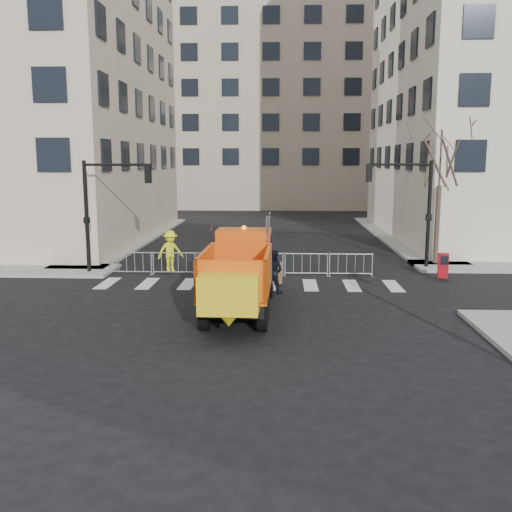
{
  "coord_description": "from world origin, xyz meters",
  "views": [
    {
      "loc": [
        1.22,
        -18.97,
        5.39
      ],
      "look_at": [
        0.25,
        2.5,
        1.78
      ],
      "focal_mm": 40.0,
      "sensor_mm": 36.0,
      "label": 1
    }
  ],
  "objects_px": {
    "cop_c": "(223,267)",
    "worker": "(170,251)",
    "plow_truck": "(240,272)",
    "newspaper_box": "(443,265)",
    "cop_a": "(219,267)",
    "cop_b": "(273,271)"
  },
  "relations": [
    {
      "from": "cop_a",
      "to": "cop_b",
      "type": "xyz_separation_m",
      "value": [
        2.35,
        -0.97,
        -0.0
      ]
    },
    {
      "from": "cop_a",
      "to": "newspaper_box",
      "type": "xyz_separation_m",
      "value": [
        10.01,
        1.78,
        -0.2
      ]
    },
    {
      "from": "cop_c",
      "to": "newspaper_box",
      "type": "bearing_deg",
      "value": 138.25
    },
    {
      "from": "cop_a",
      "to": "newspaper_box",
      "type": "height_order",
      "value": "cop_a"
    },
    {
      "from": "plow_truck",
      "to": "worker",
      "type": "relative_size",
      "value": 4.46
    },
    {
      "from": "plow_truck",
      "to": "cop_b",
      "type": "height_order",
      "value": "plow_truck"
    },
    {
      "from": "cop_b",
      "to": "cop_c",
      "type": "relative_size",
      "value": 1.1
    },
    {
      "from": "newspaper_box",
      "to": "cop_b",
      "type": "bearing_deg",
      "value": -149.05
    },
    {
      "from": "cop_b",
      "to": "cop_c",
      "type": "height_order",
      "value": "cop_b"
    },
    {
      "from": "worker",
      "to": "newspaper_box",
      "type": "distance_m",
      "value": 12.66
    },
    {
      "from": "worker",
      "to": "newspaper_box",
      "type": "xyz_separation_m",
      "value": [
        12.62,
        -0.9,
        -0.43
      ]
    },
    {
      "from": "cop_b",
      "to": "cop_a",
      "type": "bearing_deg",
      "value": -1.86
    },
    {
      "from": "cop_a",
      "to": "cop_b",
      "type": "height_order",
      "value": "cop_a"
    },
    {
      "from": "cop_a",
      "to": "newspaper_box",
      "type": "distance_m",
      "value": 10.17
    },
    {
      "from": "plow_truck",
      "to": "newspaper_box",
      "type": "height_order",
      "value": "plow_truck"
    },
    {
      "from": "cop_c",
      "to": "newspaper_box",
      "type": "height_order",
      "value": "cop_c"
    },
    {
      "from": "newspaper_box",
      "to": "cop_a",
      "type": "bearing_deg",
      "value": -158.72
    },
    {
      "from": "newspaper_box",
      "to": "plow_truck",
      "type": "bearing_deg",
      "value": -134.39
    },
    {
      "from": "cop_c",
      "to": "worker",
      "type": "distance_m",
      "value": 3.58
    },
    {
      "from": "plow_truck",
      "to": "cop_c",
      "type": "distance_m",
      "value": 4.81
    },
    {
      "from": "cop_c",
      "to": "newspaper_box",
      "type": "relative_size",
      "value": 1.48
    },
    {
      "from": "cop_b",
      "to": "newspaper_box",
      "type": "bearing_deg",
      "value": -139.67
    }
  ]
}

